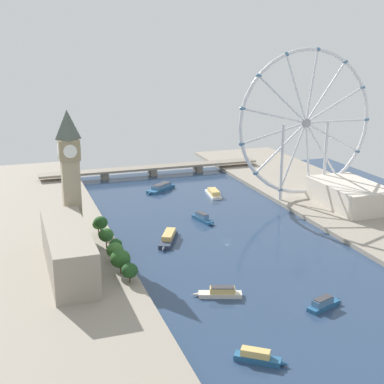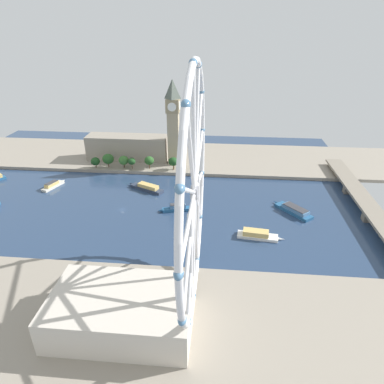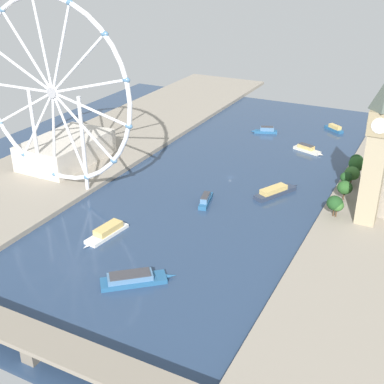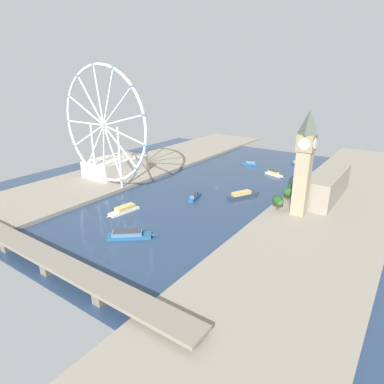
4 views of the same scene
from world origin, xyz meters
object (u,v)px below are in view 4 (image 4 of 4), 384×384
at_px(tour_boat_3, 297,164).
at_px(parliament_block, 327,185).
at_px(tour_boat_4, 250,163).
at_px(tour_boat_1, 243,195).
at_px(tour_boat_2, 274,174).
at_px(tour_boat_5, 124,210).
at_px(river_bridge, 52,261).
at_px(tour_boat_6, 129,235).
at_px(tour_boat_0, 195,196).
at_px(clock_tower, 304,162).
at_px(ferris_wheel, 104,126).
at_px(riverside_hall, 116,166).

bearing_deg(tour_boat_3, parliament_block, 155.92).
xyz_separation_m(tour_boat_3, tour_boat_4, (49.81, 31.52, 0.05)).
xyz_separation_m(tour_boat_1, tour_boat_2, (2.42, -83.15, -0.14)).
bearing_deg(tour_boat_3, tour_boat_5, 109.64).
bearing_deg(river_bridge, tour_boat_6, -97.39).
bearing_deg(tour_boat_0, tour_boat_6, 170.06).
bearing_deg(river_bridge, tour_boat_2, -97.40).
relative_size(clock_tower, tour_boat_6, 2.64).
bearing_deg(tour_boat_3, river_bridge, 119.12).
distance_m(clock_tower, tour_boat_2, 123.49).
bearing_deg(ferris_wheel, river_bridge, 126.38).
bearing_deg(riverside_hall, tour_boat_4, -128.21).
height_order(clock_tower, tour_boat_6, clock_tower).
distance_m(river_bridge, tour_boat_5, 89.88).
height_order(tour_boat_1, tour_boat_4, tour_boat_4).
bearing_deg(riverside_hall, ferris_wheel, 125.71).
relative_size(parliament_block, tour_boat_4, 3.72).
xyz_separation_m(tour_boat_1, tour_boat_5, (65.07, 89.14, -0.07)).
relative_size(river_bridge, tour_boat_1, 6.07).
xyz_separation_m(tour_boat_3, tour_boat_6, (33.34, 261.56, 0.07)).
height_order(riverside_hall, tour_boat_4, riverside_hall).
height_order(river_bridge, tour_boat_5, river_bridge).
bearing_deg(tour_boat_5, ferris_wheel, -114.64).
xyz_separation_m(ferris_wheel, tour_boat_2, (-123.54, -134.83, -59.87)).
relative_size(ferris_wheel, riverside_hall, 1.80).
relative_size(tour_boat_4, tour_boat_5, 0.69).
xyz_separation_m(tour_boat_0, tour_boat_5, (30.88, 59.24, -0.13)).
relative_size(parliament_block, riverside_hall, 1.28).
xyz_separation_m(clock_tower, tour_boat_2, (59.63, -99.10, -43.26)).
relative_size(tour_boat_0, tour_boat_6, 0.81).
height_order(ferris_wheel, tour_boat_5, ferris_wheel).
bearing_deg(tour_boat_2, tour_boat_0, -86.37).
height_order(river_bridge, tour_boat_3, river_bridge).
height_order(tour_boat_1, tour_boat_2, tour_boat_1).
bearing_deg(tour_boat_0, tour_boat_1, -62.25).
bearing_deg(tour_boat_2, river_bridge, -78.07).
distance_m(tour_boat_3, tour_boat_5, 241.45).
bearing_deg(tour_boat_0, riverside_hall, 71.88).
xyz_separation_m(parliament_block, tour_boat_6, (95.00, 152.67, -12.76)).
xyz_separation_m(ferris_wheel, tour_boat_0, (-91.76, -21.79, -59.68)).
bearing_deg(tour_boat_6, tour_boat_5, 99.93).
bearing_deg(tour_boat_4, tour_boat_1, 92.16).
xyz_separation_m(clock_tower, tour_boat_3, (52.63, -158.00, -43.21)).
height_order(parliament_block, tour_boat_1, parliament_block).
height_order(tour_boat_3, tour_boat_6, tour_boat_6).
bearing_deg(tour_boat_0, river_bridge, 165.94).
xyz_separation_m(tour_boat_4, tour_boat_5, (19.84, 199.66, -0.05)).
relative_size(river_bridge, tour_boat_5, 6.54).
distance_m(tour_boat_4, tour_boat_6, 230.63).
bearing_deg(tour_boat_5, river_bridge, 25.96).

